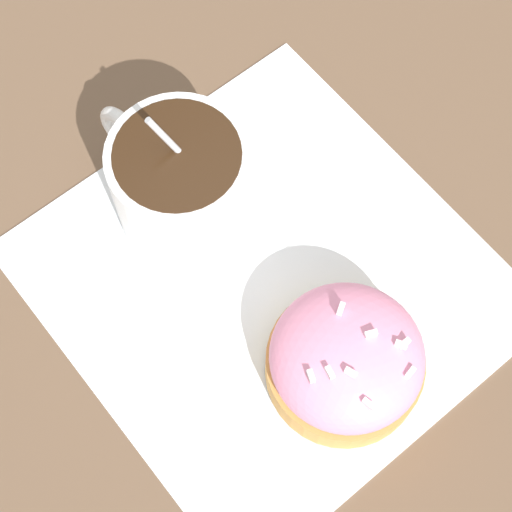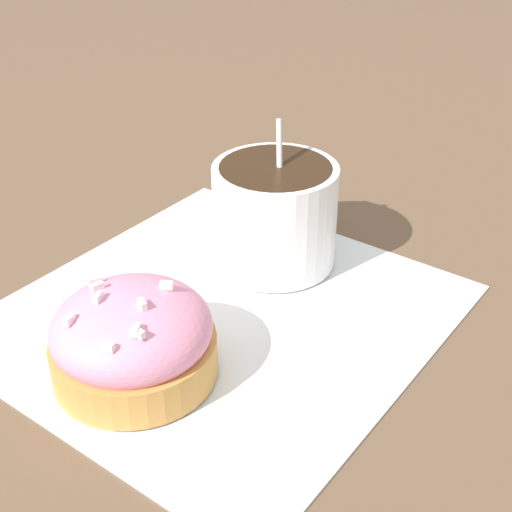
{
  "view_description": "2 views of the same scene",
  "coord_description": "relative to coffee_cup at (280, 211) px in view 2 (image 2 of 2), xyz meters",
  "views": [
    {
      "loc": [
        0.13,
        -0.15,
        0.51
      ],
      "look_at": [
        -0.01,
        -0.0,
        0.04
      ],
      "focal_mm": 60.0,
      "sensor_mm": 36.0,
      "label": 1
    },
    {
      "loc": [
        0.31,
        0.2,
        0.27
      ],
      "look_at": [
        -0.02,
        0.01,
        0.04
      ],
      "focal_mm": 50.0,
      "sensor_mm": 36.0,
      "label": 2
    }
  ],
  "objects": [
    {
      "name": "ground_plane",
      "position": [
        0.07,
        -0.0,
        -0.04
      ],
      "size": [
        3.0,
        3.0,
        0.0
      ],
      "primitive_type": "plane",
      "color": "brown"
    },
    {
      "name": "paper_napkin",
      "position": [
        0.07,
        -0.0,
        -0.04
      ],
      "size": [
        0.3,
        0.29,
        0.0
      ],
      "color": "white",
      "rests_on": "ground_plane"
    },
    {
      "name": "coffee_cup",
      "position": [
        0.0,
        0.0,
        0.0
      ],
      "size": [
        0.11,
        0.09,
        0.1
      ],
      "color": "white",
      "rests_on": "paper_napkin"
    },
    {
      "name": "frosted_pastry",
      "position": [
        0.15,
        -0.02,
        -0.02
      ],
      "size": [
        0.09,
        0.09,
        0.06
      ],
      "color": "#D19347",
      "rests_on": "paper_napkin"
    }
  ]
}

